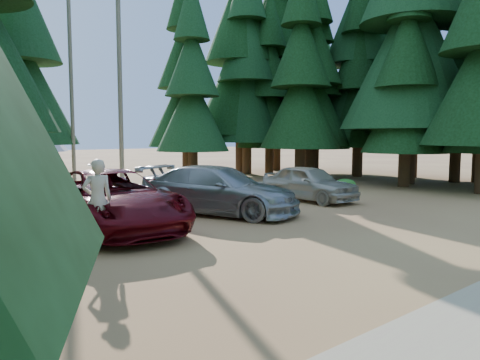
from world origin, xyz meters
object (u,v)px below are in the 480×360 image
at_px(log_mid, 132,200).
at_px(silver_minivan_right, 309,183).
at_px(silver_minivan_center, 219,190).
at_px(frisbee_player, 97,199).
at_px(log_right, 255,185).
at_px(log_left, 162,198).
at_px(red_pickup, 110,200).

bearing_deg(log_mid, silver_minivan_right, -9.81).
bearing_deg(silver_minivan_center, log_mid, 82.22).
bearing_deg(frisbee_player, log_right, -136.53).
distance_m(silver_minivan_center, log_right, 8.51).
distance_m(log_left, log_right, 6.67).
bearing_deg(silver_minivan_right, log_right, 73.81).
height_order(silver_minivan_right, log_right, silver_minivan_right).
height_order(silver_minivan_right, log_mid, silver_minivan_right).
relative_size(silver_minivan_right, log_mid, 1.34).
distance_m(red_pickup, log_left, 6.03).
relative_size(red_pickup, silver_minivan_center, 1.09).
xyz_separation_m(frisbee_player, log_right, (11.98, 7.66, -1.09)).
bearing_deg(red_pickup, silver_minivan_right, 7.29).
relative_size(silver_minivan_center, silver_minivan_right, 1.31).
xyz_separation_m(silver_minivan_right, log_left, (-5.01, 3.76, -0.63)).
relative_size(red_pickup, log_mid, 1.92).
bearing_deg(log_left, log_mid, 135.81).
xyz_separation_m(red_pickup, frisbee_player, (-1.24, -2.01, 0.35)).
height_order(red_pickup, log_right, red_pickup).
height_order(silver_minivan_right, frisbee_player, frisbee_player).
bearing_deg(log_left, silver_minivan_center, -121.97).
relative_size(silver_minivan_right, frisbee_player, 2.26).
relative_size(silver_minivan_center, log_right, 1.23).
xyz_separation_m(red_pickup, log_right, (10.75, 5.65, -0.74)).
xyz_separation_m(red_pickup, log_left, (4.23, 4.23, -0.76)).
xyz_separation_m(silver_minivan_right, log_right, (1.51, 5.17, -0.61)).
height_order(silver_minivan_center, log_left, silver_minivan_center).
bearing_deg(log_left, frisbee_player, -162.78).
relative_size(silver_minivan_center, log_left, 1.56).
height_order(silver_minivan_center, frisbee_player, frisbee_player).
height_order(silver_minivan_center, log_right, silver_minivan_center).
relative_size(log_left, log_right, 0.79).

